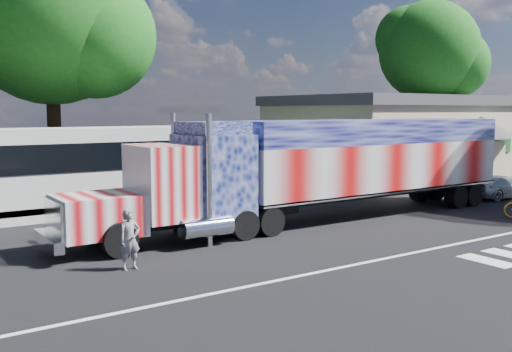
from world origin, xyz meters
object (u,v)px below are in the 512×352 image
coach_bus (72,170)px  tree_n_mid (53,17)px  semi_truck (329,165)px  parked_car (502,187)px  woman (130,240)px  tree_far_ne (431,52)px

coach_bus → tree_n_mid: bearing=79.7°
semi_truck → parked_car: (10.84, -0.49, -1.61)m
tree_n_mid → parked_car: bearing=-38.5°
woman → tree_n_mid: 18.12m
parked_car → semi_truck: bearing=94.4°
parked_car → tree_far_ne: bearing=-33.1°
coach_bus → parked_car: (18.89, -7.37, -1.30)m
parked_car → tree_far_ne: tree_far_ne is taller
semi_truck → coach_bus: size_ratio=1.60×
semi_truck → tree_n_mid: 16.68m
parked_car → tree_far_ne: size_ratio=0.30×
tree_far_ne → tree_n_mid: bearing=-178.0°
tree_n_mid → semi_truck: bearing=-63.3°
semi_truck → woman: (-9.20, -2.41, -1.34)m
coach_bus → woman: bearing=-97.1°
coach_bus → woman: 9.41m
tree_n_mid → tree_far_ne: bearing=2.0°
semi_truck → tree_n_mid: (-6.83, 13.57, 6.87)m
parked_car → woman: (-20.04, -1.91, 0.26)m
semi_truck → coach_bus: (-8.05, 6.87, -0.31)m
coach_bus → tree_far_ne: bearing=13.8°
tree_n_mid → tree_far_ne: (30.39, 1.05, 0.06)m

